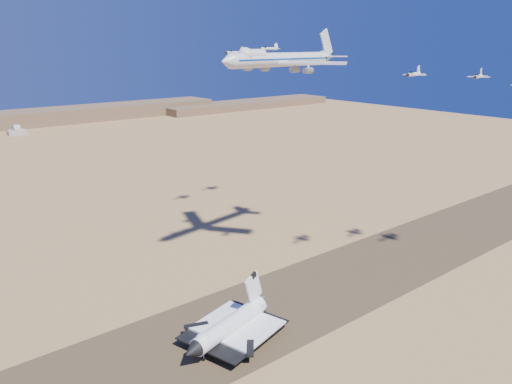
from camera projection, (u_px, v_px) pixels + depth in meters
ground at (254, 317)px, 185.28m from camera, size 1200.00×1200.00×0.00m
runway at (254, 317)px, 185.27m from camera, size 600.00×50.00×0.06m
ridgeline at (27, 121)px, 614.72m from camera, size 960.00×90.00×18.00m
shuttle at (230, 327)px, 168.90m from camera, size 42.01×32.63×20.55m
carrier_747 at (279, 60)px, 203.85m from camera, size 72.21×55.06×17.92m
crew_a at (262, 342)px, 168.29m from camera, size 0.58×0.76×1.89m
crew_b at (260, 341)px, 168.82m from camera, size 0.76×0.88×1.57m
crew_c at (260, 338)px, 170.44m from camera, size 0.87×1.10×1.67m
chase_jet_a at (413, 74)px, 187.69m from camera, size 15.10×8.72×3.84m
chase_jet_b at (478, 76)px, 197.46m from camera, size 15.11×8.81×3.85m
chase_jet_d at (235, 52)px, 253.40m from camera, size 14.28×7.74×3.56m
chase_jet_e at (269, 49)px, 272.87m from camera, size 15.29×8.08×3.81m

